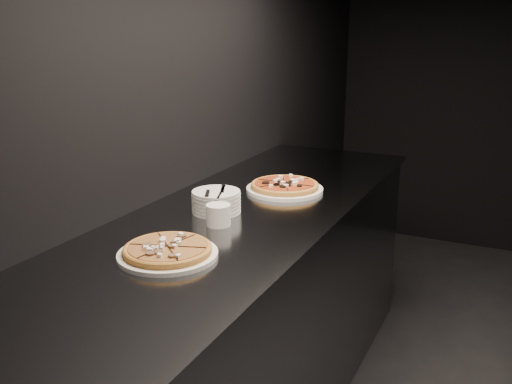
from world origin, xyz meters
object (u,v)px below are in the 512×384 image
at_px(plate_stack, 216,201).
at_px(cutlery, 216,192).
at_px(pizza_mushroom, 168,251).
at_px(pizza_tomato, 285,187).
at_px(counter, 242,318).
at_px(ramekin, 218,214).

relative_size(plate_stack, cutlery, 0.95).
distance_m(pizza_mushroom, pizza_tomato, 0.82).
distance_m(counter, plate_stack, 0.51).
distance_m(pizza_mushroom, plate_stack, 0.45).
xyz_separation_m(plate_stack, cutlery, (0.01, -0.01, 0.04)).
bearing_deg(cutlery, pizza_mushroom, -106.50).
relative_size(pizza_tomato, plate_stack, 1.79).
height_order(pizza_mushroom, plate_stack, plate_stack).
relative_size(pizza_mushroom, ramekin, 3.98).
xyz_separation_m(pizza_tomato, cutlery, (-0.12, -0.38, 0.06)).
bearing_deg(plate_stack, pizza_mushroom, -79.44).
bearing_deg(plate_stack, counter, 32.44).
bearing_deg(plate_stack, ramekin, -57.45).
xyz_separation_m(pizza_tomato, ramekin, (-0.04, -0.50, 0.02)).
relative_size(counter, pizza_mushroom, 7.05).
bearing_deg(cutlery, plate_stack, 91.16).
bearing_deg(pizza_tomato, ramekin, -94.87).
bearing_deg(ramekin, pizza_tomato, 85.13).
relative_size(pizza_mushroom, plate_stack, 1.90).
bearing_deg(pizza_mushroom, counter, 90.31).
xyz_separation_m(counter, pizza_mushroom, (0.00, -0.50, 0.48)).
height_order(plate_stack, cutlery, cutlery).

